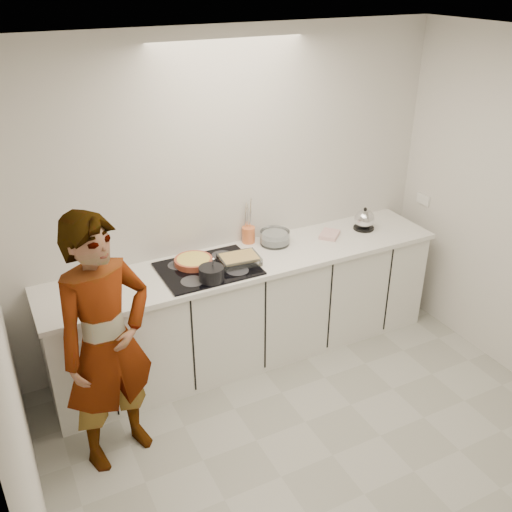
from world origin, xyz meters
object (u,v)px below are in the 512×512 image
cook (107,344)px  hob (208,269)px  saucepan (211,274)px  mixing_bowl (275,238)px  utensil_crock (249,235)px  kettle (364,220)px  tart_dish (194,261)px  baking_dish (239,259)px

cook → hob: bearing=13.3°
hob → saucepan: bearing=-104.4°
mixing_bowl → utensil_crock: bearing=144.5°
hob → cook: (-0.91, -0.56, -0.04)m
kettle → utensil_crock: size_ratio=1.52×
hob → saucepan: saucepan is taller
tart_dish → cook: bearing=-141.6°
hob → saucepan: size_ratio=3.01×
hob → baking_dish: (0.24, -0.04, 0.04)m
saucepan → utensil_crock: size_ratio=1.80×
baking_dish → utensil_crock: utensil_crock is taller
mixing_bowl → baking_dish: bearing=-154.9°
baking_dish → cook: (-1.15, -0.52, -0.08)m
tart_dish → baking_dish: bearing=-23.5°
hob → kettle: size_ratio=3.56×
hob → cook: cook is taller
hob → tart_dish: tart_dish is taller
baking_dish → mixing_bowl: bearing=25.1°
mixing_bowl → utensil_crock: utensil_crock is taller
cook → saucepan: bearing=5.3°
tart_dish → baking_dish: baking_dish is taller
mixing_bowl → kettle: size_ratio=1.54×
saucepan → baking_dish: 0.33m
tart_dish → saucepan: size_ratio=1.41×
baking_dish → mixing_bowl: 0.46m
saucepan → mixing_bowl: saucepan is taller
hob → kettle: bearing=2.7°
tart_dish → mixing_bowl: mixing_bowl is taller
baking_dish → tart_dish: bearing=156.5°
hob → kettle: 1.49m
mixing_bowl → utensil_crock: 0.22m
kettle → cook: 2.48m
saucepan → utensil_crock: bearing=41.5°
utensil_crock → cook: size_ratio=0.08×
baking_dish → kettle: bearing=4.8°
hob → tart_dish: 0.13m
mixing_bowl → cook: bearing=-155.5°
kettle → cook: size_ratio=0.12×
tart_dish → cook: (-0.83, -0.66, -0.07)m
saucepan → cook: 0.94m
hob → saucepan: (-0.05, -0.18, 0.06)m
tart_dish → mixing_bowl: bearing=4.4°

